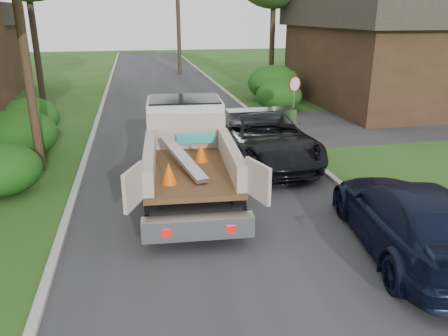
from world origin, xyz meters
TOP-DOWN VIEW (x-y plane):
  - ground at (0.00, 0.00)m, footprint 120.00×120.00m
  - road at (0.00, 10.00)m, footprint 8.00×90.00m
  - side_street at (12.00, 9.00)m, footprint 16.00×7.00m
  - curb_left at (-4.10, 10.00)m, footprint 0.20×90.00m
  - curb_right at (4.10, 10.00)m, footprint 0.20×90.00m
  - stop_sign at (5.20, 9.00)m, footprint 0.71×0.32m
  - utility_pole at (-5.48, 4.98)m, footprint 2.42×1.25m
  - house_right at (13.00, 14.00)m, footprint 9.72×12.96m
  - hedge_left_a at (-6.20, 3.00)m, footprint 2.34×2.34m
  - hedge_left_b at (-6.50, 6.50)m, footprint 2.86×2.86m
  - hedge_left_c at (-6.80, 10.00)m, footprint 2.60×2.60m
  - hedge_right_a at (5.80, 13.00)m, footprint 2.60×2.60m
  - hedge_right_b at (6.50, 16.00)m, footprint 3.38×3.38m
  - flatbed_truck at (-0.63, 2.58)m, footprint 3.24×6.92m
  - black_pickup at (2.40, 4.50)m, footprint 3.00×6.50m
  - navy_suv at (3.80, -2.50)m, footprint 3.16×5.92m

SIDE VIEW (x-z plane):
  - ground at x=0.00m, z-range 0.00..0.00m
  - road at x=0.00m, z-range -0.01..0.01m
  - side_street at x=12.00m, z-range 0.00..0.02m
  - curb_left at x=-4.10m, z-range 0.00..0.12m
  - curb_right at x=4.10m, z-range 0.00..0.12m
  - hedge_left_a at x=-6.20m, z-range 0.00..1.53m
  - navy_suv at x=3.80m, z-range 0.00..1.63m
  - hedge_left_c at x=-6.80m, z-range 0.00..1.70m
  - hedge_right_a at x=5.80m, z-range 0.00..1.70m
  - black_pickup at x=2.40m, z-range 0.00..1.80m
  - hedge_left_b at x=-6.50m, z-range 0.00..1.87m
  - hedge_right_b at x=6.50m, z-range 0.00..2.21m
  - flatbed_truck at x=-0.63m, z-range 0.11..2.67m
  - stop_sign at x=5.20m, z-range 0.54..3.02m
  - house_right at x=13.00m, z-range 0.06..6.26m
  - utility_pole at x=-5.48m, z-range 0.17..10.17m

